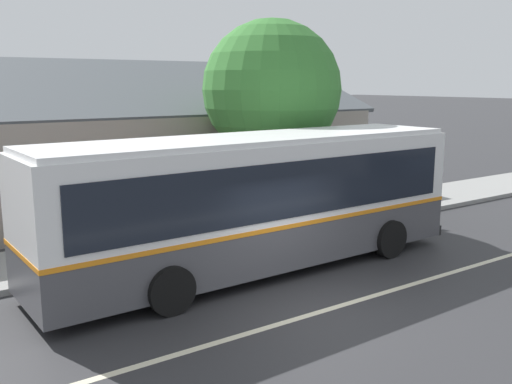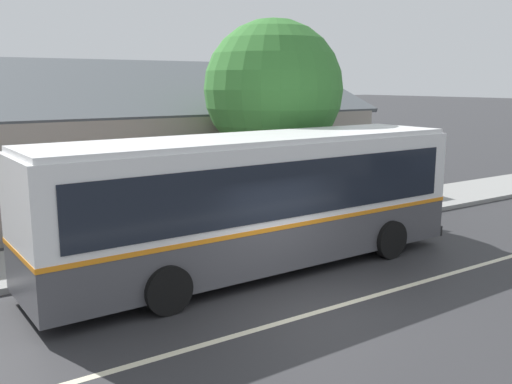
# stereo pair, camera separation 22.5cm
# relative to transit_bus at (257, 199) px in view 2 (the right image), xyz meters

# --- Properties ---
(ground_plane) EXTENTS (300.00, 300.00, 0.00)m
(ground_plane) POSITION_rel_transit_bus_xyz_m (-0.33, -2.90, -1.76)
(ground_plane) COLOR #2D2D30
(sidewalk_far) EXTENTS (60.00, 3.00, 0.15)m
(sidewalk_far) POSITION_rel_transit_bus_xyz_m (-0.33, 3.10, -1.68)
(sidewalk_far) COLOR gray
(sidewalk_far) RESTS_ON ground
(lane_divider_stripe) EXTENTS (60.00, 0.16, 0.01)m
(lane_divider_stripe) POSITION_rel_transit_bus_xyz_m (-0.33, -2.90, -1.75)
(lane_divider_stripe) COLOR beige
(lane_divider_stripe) RESTS_ON ground
(community_building) EXTENTS (24.22, 10.35, 6.40)m
(community_building) POSITION_rel_transit_bus_xyz_m (-2.54, 10.57, 0.08)
(community_building) COLOR gray
(community_building) RESTS_ON ground
(transit_bus) EXTENTS (11.05, 2.92, 3.28)m
(transit_bus) POSITION_rel_transit_bus_xyz_m (0.00, 0.00, 0.00)
(transit_bus) COLOR #47474C
(transit_bus) RESTS_ON ground
(street_tree_primary) EXTENTS (4.40, 4.40, 6.49)m
(street_tree_primary) POSITION_rel_transit_bus_xyz_m (3.21, 3.80, 2.52)
(street_tree_primary) COLOR #4C3828
(street_tree_primary) RESTS_ON ground
(bus_stop_sign) EXTENTS (0.36, 0.07, 2.40)m
(bus_stop_sign) POSITION_rel_transit_bus_xyz_m (6.06, 2.09, -0.12)
(bus_stop_sign) COLOR gray
(bus_stop_sign) RESTS_ON sidewalk_far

